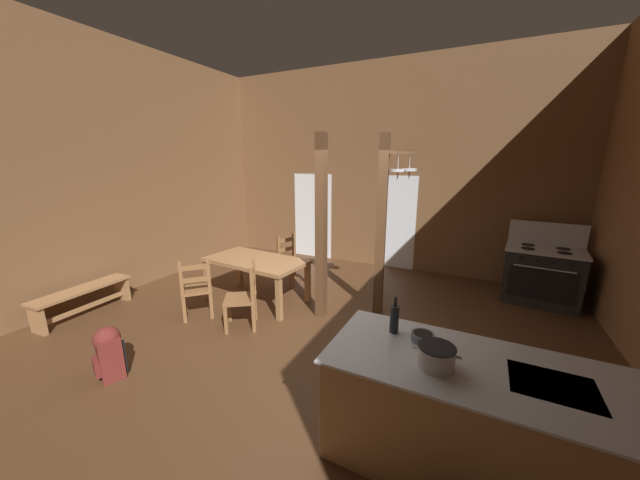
{
  "coord_description": "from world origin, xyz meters",
  "views": [
    {
      "loc": [
        1.95,
        -3.44,
        2.35
      ],
      "look_at": [
        -0.02,
        0.62,
        1.25
      ],
      "focal_mm": 18.24,
      "sensor_mm": 36.0,
      "label": 1
    }
  ],
  "objects": [
    {
      "name": "dining_table",
      "position": [
        -1.33,
        0.81,
        0.65
      ],
      "size": [
        1.77,
        1.05,
        0.74
      ],
      "color": "#9E7044",
      "rests_on": "ground_plane"
    },
    {
      "name": "bottle_tall_on_counter",
      "position": [
        1.41,
        -0.84,
        1.02
      ],
      "size": [
        0.08,
        0.08,
        0.33
      ],
      "color": "#1E2328",
      "rests_on": "kitchen_island"
    },
    {
      "name": "stockpot_on_counter",
      "position": [
        1.8,
        -1.2,
        0.98
      ],
      "size": [
        0.34,
        0.27,
        0.16
      ],
      "color": "#B7BABF",
      "rests_on": "kitchen_island"
    },
    {
      "name": "support_post_with_pot_rack",
      "position": [
        0.7,
        1.28,
        1.47
      ],
      "size": [
        0.55,
        0.27,
        2.74
      ],
      "color": "brown",
      "rests_on": "ground_plane"
    },
    {
      "name": "glazed_door_back_left",
      "position": [
        -1.69,
        3.63,
        1.02
      ],
      "size": [
        1.0,
        0.01,
        2.05
      ],
      "primitive_type": "cube",
      "color": "white",
      "rests_on": "ground_plane"
    },
    {
      "name": "wall_left",
      "position": [
        -3.84,
        0.0,
        2.19
      ],
      "size": [
        0.14,
        8.07,
        4.39
      ],
      "primitive_type": "cube",
      "color": "brown",
      "rests_on": "ground_plane"
    },
    {
      "name": "stove_range",
      "position": [
        3.05,
        2.89,
        0.48
      ],
      "size": [
        1.22,
        0.93,
        1.32
      ],
      "color": "black",
      "rests_on": "ground_plane"
    },
    {
      "name": "ladderback_chair_at_table_end",
      "position": [
        -1.77,
        -0.1,
        0.45
      ],
      "size": [
        0.62,
        0.62,
        0.95
      ],
      "color": "brown",
      "rests_on": "ground_plane"
    },
    {
      "name": "wall_back",
      "position": [
        0.0,
        3.71,
        2.19
      ],
      "size": [
        8.33,
        0.14,
        4.39
      ],
      "primitive_type": "cube",
      "color": "brown",
      "rests_on": "ground_plane"
    },
    {
      "name": "ground_plane",
      "position": [
        0.0,
        0.0,
        -0.05
      ],
      "size": [
        8.33,
        8.07,
        0.1
      ],
      "primitive_type": "cube",
      "color": "#4C301C"
    },
    {
      "name": "backpack",
      "position": [
        -1.55,
        -1.59,
        0.31
      ],
      "size": [
        0.38,
        0.37,
        0.6
      ],
      "color": "maroon",
      "rests_on": "ground_plane"
    },
    {
      "name": "ladderback_chair_near_window",
      "position": [
        -1.24,
        1.79,
        0.45
      ],
      "size": [
        0.57,
        0.57,
        0.95
      ],
      "color": "brown",
      "rests_on": "ground_plane"
    },
    {
      "name": "mixing_bowl_on_counter",
      "position": [
        1.66,
        -0.88,
        0.93
      ],
      "size": [
        0.19,
        0.19,
        0.07
      ],
      "color": "slate",
      "rests_on": "kitchen_island"
    },
    {
      "name": "support_post_center",
      "position": [
        -0.08,
        0.77,
        1.37
      ],
      "size": [
        0.14,
        0.14,
        2.74
      ],
      "color": "brown",
      "rests_on": "ground_plane"
    },
    {
      "name": "bench_along_left_wall",
      "position": [
        -3.41,
        -0.83,
        0.3
      ],
      "size": [
        0.44,
        1.41,
        0.44
      ],
      "color": "#9E7044",
      "rests_on": "ground_plane"
    },
    {
      "name": "glazed_panel_back_right",
      "position": [
        0.38,
        3.63,
        1.02
      ],
      "size": [
        0.84,
        0.01,
        2.05
      ],
      "primitive_type": "cube",
      "color": "white",
      "rests_on": "ground_plane"
    },
    {
      "name": "ladderback_chair_by_post",
      "position": [
        -0.92,
        -0.02,
        0.45
      ],
      "size": [
        0.61,
        0.61,
        0.95
      ],
      "color": "brown",
      "rests_on": "ground_plane"
    },
    {
      "name": "kitchen_island",
      "position": [
        2.06,
        -1.06,
        0.45
      ],
      "size": [
        2.17,
        0.99,
        0.89
      ],
      "color": "#9E7044",
      "rests_on": "ground_plane"
    }
  ]
}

